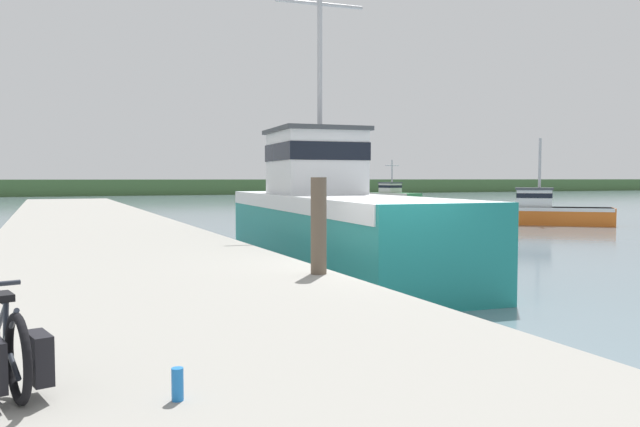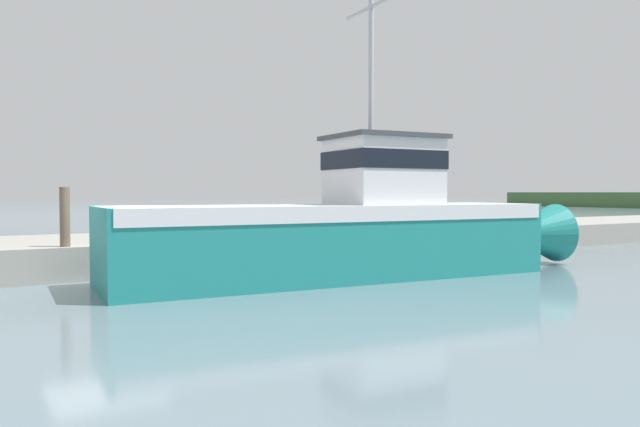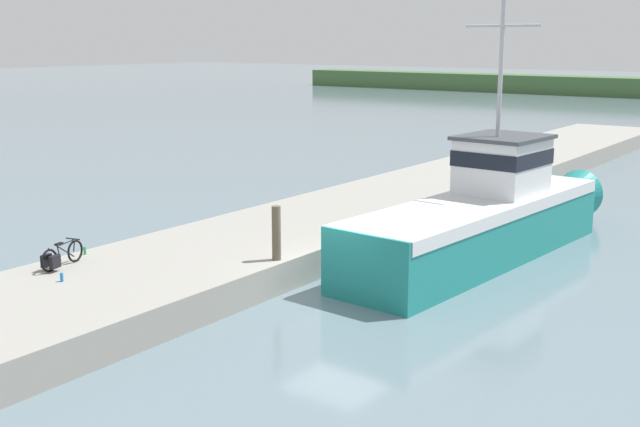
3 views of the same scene
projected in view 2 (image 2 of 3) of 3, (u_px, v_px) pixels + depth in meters
The scene contains 4 objects.
ground_plane at pixel (104, 289), 14.52m from camera, with size 320.00×320.00×0.00m, color slate.
dock_pier at pixel (72, 255), 18.01m from camera, with size 5.44×80.00×0.88m, color gray.
fishing_boat_main at pixel (359, 226), 16.52m from camera, with size 3.73×14.00×8.30m.
mooring_post at pixel (65, 217), 15.64m from camera, with size 0.25×0.25×1.50m, color brown.
Camera 2 is at (14.95, -3.26, 2.25)m, focal length 35.00 mm.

